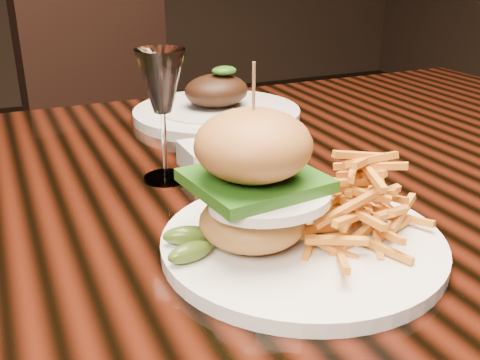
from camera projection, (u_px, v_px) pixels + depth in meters
name	position (u px, v px, depth m)	size (l,w,h in m)	color
dining_table	(226.00, 221.00, 0.81)	(1.60, 0.90, 0.75)	black
burger_plate	(303.00, 202.00, 0.56)	(0.29, 0.29, 0.20)	silver
ramekin	(210.00, 156.00, 0.79)	(0.08, 0.08, 0.04)	silver
wine_glass	(161.00, 86.00, 0.71)	(0.06, 0.06, 0.17)	white
far_dish	(217.00, 108.00, 1.02)	(0.30, 0.30, 0.10)	silver
chair_far	(125.00, 134.00, 1.63)	(0.59, 0.59, 0.95)	black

